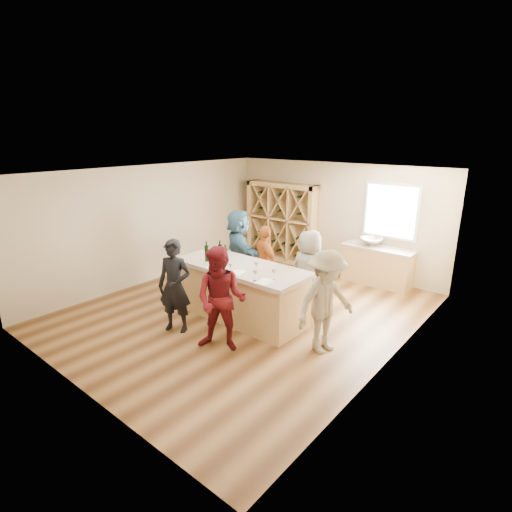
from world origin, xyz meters
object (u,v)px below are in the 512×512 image
Objects in this scene: wine_bottle_c at (220,253)px; person_server at (326,302)px; wine_bottle_d at (215,257)px; person_near_right at (221,300)px; person_far_mid at (265,262)px; person_far_left at (239,249)px; person_near_left at (175,286)px; wine_bottle_e at (225,257)px; wine_bottle_b at (207,253)px; sink at (371,242)px; wine_rack at (282,222)px; tasting_counter_base at (241,293)px; person_far_right at (309,272)px.

person_server reaches higher than wine_bottle_c.
person_near_right is (0.99, -0.85, -0.33)m from wine_bottle_d.
person_far_mid is 0.87× the size of person_far_left.
person_far_left is at bearing 80.02° from person_near_left.
person_server is at bearing 0.14° from person_near_left.
wine_bottle_e is 0.18× the size of person_near_left.
wine_bottle_b is at bearing 173.55° from wine_bottle_d.
wine_bottle_c reaches higher than sink.
wine_rack is 1.19× the size of person_far_left.
wine_rack is at bearing 89.43° from person_near_right.
wine_rack is 3.89m from wine_bottle_b.
sink is at bearing 67.85° from wine_bottle_d.
person_near_left is (-0.06, -1.11, -0.38)m from wine_bottle_c.
person_server is (2.18, 0.07, -0.36)m from wine_bottle_e.
wine_rack is at bearing -38.11° from person_far_mid.
wine_bottle_e is 2.21m from person_server.
person_near_right is (1.25, -0.88, -0.35)m from wine_bottle_b.
sink is 1.73× the size of wine_bottle_e.
person_server reaches higher than person_far_mid.
sink is 1.70× the size of wine_bottle_b.
person_far_left is at bearing 115.76° from wine_bottle_d.
person_far_mid is at bearing 103.79° from tasting_counter_base.
wine_bottle_d is (0.26, -0.03, -0.02)m from wine_bottle_b.
wine_rack reaches higher than person_far_mid.
sink is at bearing -1.49° from wine_rack.
person_server is at bearing 130.27° from person_far_right.
person_near_right is (1.05, -1.06, -0.36)m from wine_bottle_c.
person_far_right is at bearing 56.55° from person_near_right.
person_far_mid is 0.88m from person_far_left.
wine_rack is 1.30× the size of person_far_right.
wine_bottle_c is 1.17× the size of wine_bottle_d.
tasting_counter_base is 1.49× the size of person_server.
person_far_right is at bearing 39.95° from wine_bottle_c.
person_near_right is at bearing -45.18° from wine_bottle_c.
wine_bottle_d is at bearing 43.87° from person_far_right.
person_server is at bearing -0.41° from wine_bottle_c.
person_near_right is at bearing -96.57° from sink.
wine_bottle_b is (0.92, -3.78, 0.14)m from wine_rack.
person_near_left is at bearing -115.50° from tasting_counter_base.
wine_bottle_e is at bearing 45.35° from person_far_right.
wine_bottle_c is 1.18m from person_near_left.
wine_bottle_b is 0.18× the size of person_server.
wine_bottle_e is at bearing 109.93° from person_server.
wine_bottle_d is 1.35m from person_near_right.
person_near_right is at bearing 145.51° from person_server.
person_far_left is (-0.70, 1.45, -0.29)m from wine_bottle_d.
person_near_left reaches higher than person_far_right.
person_server reaches higher than wine_bottle_e.
wine_rack is 7.02× the size of wine_bottle_e.
sink is at bearing 65.87° from wine_bottle_c.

